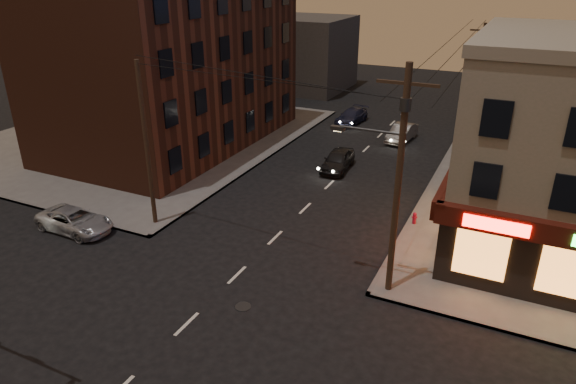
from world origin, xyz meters
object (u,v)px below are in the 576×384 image
Objects in this scene: sedan_mid at (402,133)px; fire_hydrant at (414,217)px; suv_cross at (75,221)px; sedan_far at (351,116)px; sedan_near at (338,160)px.

sedan_mid is 6.16× the size of fire_hydrant.
fire_hydrant is (16.66, 8.58, -0.10)m from suv_cross.
sedan_far is at bearing -12.72° from suv_cross.
fire_hydrant is (9.83, -17.74, -0.12)m from sedan_far.
suv_cross is 1.06× the size of sedan_mid.
sedan_far is at bearing 119.00° from fire_hydrant.
sedan_near reaches higher than fire_hydrant.
fire_hydrant is at bearing -46.11° from sedan_near.
suv_cross is 27.19m from sedan_far.
fire_hydrant is at bearing -55.20° from sedan_far.
sedan_mid reaches higher than suv_cross.
sedan_far is at bearing 100.58° from sedan_near.
sedan_near reaches higher than sedan_far.
sedan_mid is at bearing -26.03° from suv_cross.
sedan_mid is at bearing 69.52° from sedan_near.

